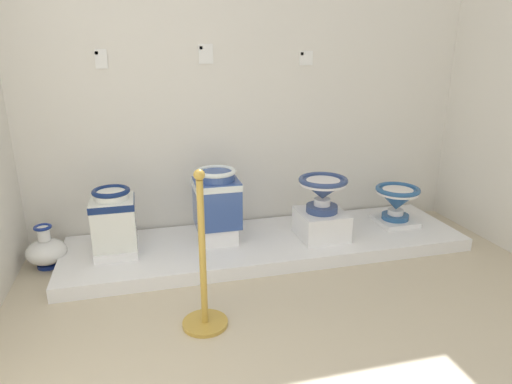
% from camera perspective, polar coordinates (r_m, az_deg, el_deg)
% --- Properties ---
extents(ground_plane, '(5.84, 5.38, 0.02)m').
position_cam_1_polar(ground_plane, '(2.61, 10.70, -20.43)').
color(ground_plane, beige).
extents(wall_back, '(4.04, 0.06, 3.20)m').
position_cam_1_polar(wall_back, '(3.87, -0.40, 17.94)').
color(wall_back, silver).
rests_on(wall_back, ground_plane).
extents(display_platform, '(3.25, 0.89, 0.10)m').
position_cam_1_polar(display_platform, '(3.72, 1.53, -6.65)').
color(display_platform, white).
rests_on(display_platform, ground_plane).
extents(plinth_block_rightmost, '(0.31, 0.35, 0.06)m').
position_cam_1_polar(plinth_block_rightmost, '(3.60, -17.38, -6.97)').
color(plinth_block_rightmost, white).
rests_on(plinth_block_rightmost, display_platform).
extents(antique_toilet_rightmost, '(0.32, 0.32, 0.45)m').
position_cam_1_polar(antique_toilet_rightmost, '(3.50, -17.78, -3.00)').
color(antique_toilet_rightmost, white).
rests_on(antique_toilet_rightmost, plinth_block_rightmost).
extents(plinth_block_tall_cobalt, '(0.29, 0.28, 0.14)m').
position_cam_1_polar(plinth_block_tall_cobalt, '(3.63, -4.93, -5.25)').
color(plinth_block_tall_cobalt, white).
rests_on(plinth_block_tall_cobalt, display_platform).
extents(antique_toilet_tall_cobalt, '(0.36, 0.32, 0.46)m').
position_cam_1_polar(antique_toilet_tall_cobalt, '(3.52, -5.06, -0.55)').
color(antique_toilet_tall_cobalt, '#345094').
rests_on(antique_toilet_tall_cobalt, plinth_block_tall_cobalt).
extents(plinth_block_broad_patterned, '(0.38, 0.40, 0.22)m').
position_cam_1_polar(plinth_block_broad_patterned, '(3.73, 8.33, -4.08)').
color(plinth_block_broad_patterned, white).
rests_on(plinth_block_broad_patterned, display_platform).
extents(antique_toilet_broad_patterned, '(0.40, 0.40, 0.29)m').
position_cam_1_polar(antique_toilet_broad_patterned, '(3.63, 8.54, 0.37)').
color(antique_toilet_broad_patterned, navy).
rests_on(antique_toilet_broad_patterned, plinth_block_broad_patterned).
extents(plinth_block_central_ornate, '(0.32, 0.34, 0.04)m').
position_cam_1_polar(plinth_block_central_ornate, '(4.19, 17.33, -3.55)').
color(plinth_block_central_ornate, white).
rests_on(plinth_block_central_ornate, display_platform).
extents(antique_toilet_central_ornate, '(0.38, 0.38, 0.30)m').
position_cam_1_polar(antique_toilet_central_ornate, '(4.12, 17.60, -0.78)').
color(antique_toilet_central_ornate, '#2A598F').
rests_on(antique_toilet_central_ornate, plinth_block_central_ornate).
extents(info_placard_first, '(0.09, 0.01, 0.14)m').
position_cam_1_polar(info_placard_first, '(3.72, -19.24, 15.82)').
color(info_placard_first, white).
extents(info_placard_second, '(0.12, 0.01, 0.15)m').
position_cam_1_polar(info_placard_second, '(3.75, -6.46, 17.19)').
color(info_placard_second, white).
extents(info_placard_third, '(0.12, 0.01, 0.12)m').
position_cam_1_polar(info_placard_third, '(3.97, 6.42, 16.69)').
color(info_placard_third, white).
extents(decorative_vase_spare, '(0.30, 0.30, 0.34)m').
position_cam_1_polar(decorative_vase_spare, '(3.77, -25.27, -6.83)').
color(decorative_vase_spare, navy).
rests_on(decorative_vase_spare, ground_plane).
extents(stanchion_post_near_left, '(0.28, 0.28, 0.98)m').
position_cam_1_polar(stanchion_post_near_left, '(2.69, -6.72, -11.83)').
color(stanchion_post_near_left, gold).
rests_on(stanchion_post_near_left, ground_plane).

